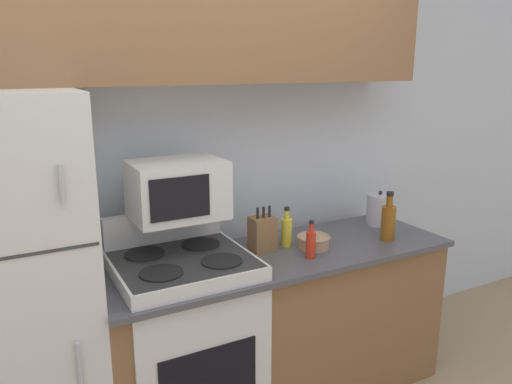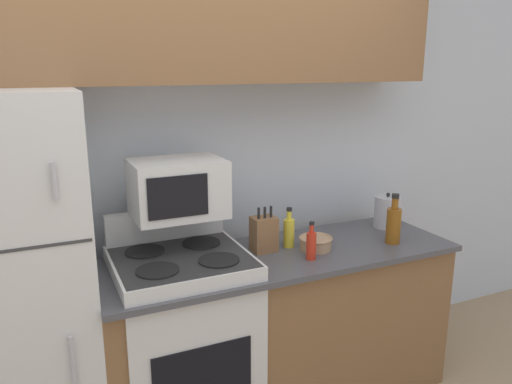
{
  "view_description": "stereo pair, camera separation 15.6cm",
  "coord_description": "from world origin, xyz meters",
  "px_view_note": "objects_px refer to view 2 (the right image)",
  "views": [
    {
      "loc": [
        -0.94,
        -1.84,
        1.84
      ],
      "look_at": [
        0.19,
        0.26,
        1.23
      ],
      "focal_mm": 35.0,
      "sensor_mm": 36.0,
      "label": 1
    },
    {
      "loc": [
        -0.8,
        -1.91,
        1.84
      ],
      "look_at": [
        0.19,
        0.26,
        1.23
      ],
      "focal_mm": 35.0,
      "sensor_mm": 36.0,
      "label": 2
    }
  ],
  "objects_px": {
    "stove": "(184,341)",
    "knife_block": "(264,234)",
    "refrigerator": "(8,293)",
    "bottle_whiskey": "(394,224)",
    "bottle_cooking_spray": "(289,231)",
    "kettle": "(387,212)",
    "bowl": "(316,243)",
    "bottle_hot_sauce": "(311,245)",
    "microwave": "(178,188)"
  },
  "relations": [
    {
      "from": "stove",
      "to": "knife_block",
      "type": "xyz_separation_m",
      "value": [
        0.47,
        0.06,
        0.48
      ]
    },
    {
      "from": "refrigerator",
      "to": "stove",
      "type": "bearing_deg",
      "value": -5.74
    },
    {
      "from": "bottle_whiskey",
      "to": "bottle_cooking_spray",
      "type": "bearing_deg",
      "value": 161.29
    },
    {
      "from": "kettle",
      "to": "bowl",
      "type": "bearing_deg",
      "value": -165.69
    },
    {
      "from": "stove",
      "to": "bottle_hot_sauce",
      "type": "height_order",
      "value": "stove"
    },
    {
      "from": "microwave",
      "to": "bottle_cooking_spray",
      "type": "relative_size",
      "value": 2.02
    },
    {
      "from": "knife_block",
      "to": "refrigerator",
      "type": "bearing_deg",
      "value": 179.35
    },
    {
      "from": "bottle_cooking_spray",
      "to": "stove",
      "type": "bearing_deg",
      "value": -174.26
    },
    {
      "from": "microwave",
      "to": "stove",
      "type": "bearing_deg",
      "value": -104.73
    },
    {
      "from": "microwave",
      "to": "kettle",
      "type": "height_order",
      "value": "microwave"
    },
    {
      "from": "knife_block",
      "to": "bowl",
      "type": "bearing_deg",
      "value": -20.25
    },
    {
      "from": "refrigerator",
      "to": "kettle",
      "type": "bearing_deg",
      "value": 1.13
    },
    {
      "from": "stove",
      "to": "kettle",
      "type": "height_order",
      "value": "stove"
    },
    {
      "from": "bowl",
      "to": "bottle_hot_sauce",
      "type": "height_order",
      "value": "bottle_hot_sauce"
    },
    {
      "from": "stove",
      "to": "bowl",
      "type": "bearing_deg",
      "value": -2.68
    },
    {
      "from": "knife_block",
      "to": "bottle_whiskey",
      "type": "height_order",
      "value": "bottle_whiskey"
    },
    {
      "from": "stove",
      "to": "bottle_whiskey",
      "type": "relative_size",
      "value": 3.96
    },
    {
      "from": "refrigerator",
      "to": "knife_block",
      "type": "xyz_separation_m",
      "value": [
        1.23,
        -0.01,
        0.1
      ]
    },
    {
      "from": "stove",
      "to": "knife_block",
      "type": "height_order",
      "value": "knife_block"
    },
    {
      "from": "microwave",
      "to": "bottle_cooking_spray",
      "type": "distance_m",
      "value": 0.66
    },
    {
      "from": "kettle",
      "to": "bottle_whiskey",
      "type": "bearing_deg",
      "value": -122.15
    },
    {
      "from": "microwave",
      "to": "bottle_whiskey",
      "type": "bearing_deg",
      "value": -12.25
    },
    {
      "from": "refrigerator",
      "to": "bottle_whiskey",
      "type": "relative_size",
      "value": 6.25
    },
    {
      "from": "bottle_cooking_spray",
      "to": "kettle",
      "type": "height_order",
      "value": "bottle_cooking_spray"
    },
    {
      "from": "knife_block",
      "to": "kettle",
      "type": "bearing_deg",
      "value": 3.68
    },
    {
      "from": "bottle_hot_sauce",
      "to": "kettle",
      "type": "height_order",
      "value": "kettle"
    },
    {
      "from": "bowl",
      "to": "bottle_hot_sauce",
      "type": "bearing_deg",
      "value": -130.5
    },
    {
      "from": "bottle_hot_sauce",
      "to": "kettle",
      "type": "relative_size",
      "value": 0.93
    },
    {
      "from": "stove",
      "to": "bottle_cooking_spray",
      "type": "distance_m",
      "value": 0.78
    },
    {
      "from": "bottle_hot_sauce",
      "to": "kettle",
      "type": "xyz_separation_m",
      "value": [
        0.69,
        0.26,
        0.02
      ]
    },
    {
      "from": "refrigerator",
      "to": "microwave",
      "type": "bearing_deg",
      "value": 3.41
    },
    {
      "from": "stove",
      "to": "bottle_cooking_spray",
      "type": "relative_size",
      "value": 5.04
    },
    {
      "from": "knife_block",
      "to": "bottle_hot_sauce",
      "type": "bearing_deg",
      "value": -51.01
    },
    {
      "from": "stove",
      "to": "kettle",
      "type": "xyz_separation_m",
      "value": [
        1.33,
        0.12,
        0.49
      ]
    },
    {
      "from": "refrigerator",
      "to": "stove",
      "type": "relative_size",
      "value": 1.58
    },
    {
      "from": "kettle",
      "to": "knife_block",
      "type": "bearing_deg",
      "value": -176.32
    },
    {
      "from": "bowl",
      "to": "bottle_whiskey",
      "type": "relative_size",
      "value": 0.64
    },
    {
      "from": "bottle_cooking_spray",
      "to": "kettle",
      "type": "distance_m",
      "value": 0.71
    },
    {
      "from": "bowl",
      "to": "kettle",
      "type": "xyz_separation_m",
      "value": [
        0.59,
        0.15,
        0.06
      ]
    },
    {
      "from": "microwave",
      "to": "bottle_cooking_spray",
      "type": "height_order",
      "value": "microwave"
    },
    {
      "from": "refrigerator",
      "to": "kettle",
      "type": "distance_m",
      "value": 2.09
    },
    {
      "from": "refrigerator",
      "to": "stove",
      "type": "height_order",
      "value": "refrigerator"
    },
    {
      "from": "knife_block",
      "to": "bottle_cooking_spray",
      "type": "xyz_separation_m",
      "value": [
        0.15,
        0.0,
        -0.01
      ]
    },
    {
      "from": "knife_block",
      "to": "bottle_hot_sauce",
      "type": "xyz_separation_m",
      "value": [
        0.17,
        -0.21,
        -0.02
      ]
    },
    {
      "from": "bowl",
      "to": "kettle",
      "type": "distance_m",
      "value": 0.61
    },
    {
      "from": "stove",
      "to": "bowl",
      "type": "distance_m",
      "value": 0.85
    },
    {
      "from": "bottle_whiskey",
      "to": "bottle_hot_sauce",
      "type": "relative_size",
      "value": 1.4
    },
    {
      "from": "bottle_whiskey",
      "to": "stove",
      "type": "bearing_deg",
      "value": 173.93
    },
    {
      "from": "bottle_whiskey",
      "to": "bottle_hot_sauce",
      "type": "xyz_separation_m",
      "value": [
        -0.54,
        -0.02,
        -0.03
      ]
    },
    {
      "from": "bottle_whiskey",
      "to": "bottle_hot_sauce",
      "type": "bearing_deg",
      "value": -177.9
    }
  ]
}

